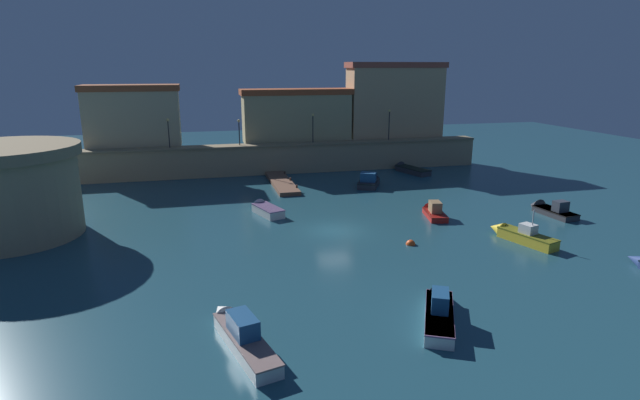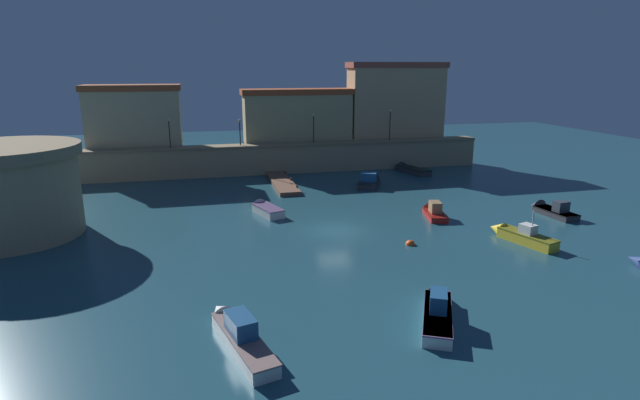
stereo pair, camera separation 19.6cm
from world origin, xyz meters
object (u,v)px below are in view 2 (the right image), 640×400
(moored_boat_3, at_px, (433,211))
(moored_boat_6, at_px, (408,169))
(moored_boat_4, at_px, (520,235))
(moored_boat_2, at_px, (265,209))
(moored_boat_7, at_px, (370,181))
(quay_lamp_1, at_px, (240,128))
(moored_boat_8, at_px, (237,332))
(quay_lamp_2, at_px, (314,123))
(moored_boat_0, at_px, (438,308))
(moored_boat_1, at_px, (549,210))
(quay_lamp_0, at_px, (169,128))
(mooring_buoy_0, at_px, (410,245))
(fortress_tower, at_px, (7,191))
(quay_lamp_3, at_px, (390,120))

(moored_boat_3, xyz_separation_m, moored_boat_6, (5.32, 17.73, -0.03))
(moored_boat_4, bearing_deg, moored_boat_6, -22.15)
(moored_boat_2, relative_size, moored_boat_7, 0.96)
(quay_lamp_1, bearing_deg, moored_boat_8, -95.27)
(quay_lamp_2, xyz_separation_m, moored_boat_8, (-12.26, -37.72, -5.30))
(moored_boat_4, distance_m, moored_boat_6, 25.36)
(moored_boat_0, height_order, moored_boat_1, moored_boat_0)
(moored_boat_0, height_order, moored_boat_3, moored_boat_0)
(quay_lamp_0, bearing_deg, moored_boat_2, -63.52)
(quay_lamp_0, xyz_separation_m, moored_boat_3, (22.34, -20.97, -5.32))
(quay_lamp_2, xyz_separation_m, moored_boat_7, (4.18, -8.91, -5.33))
(mooring_buoy_0, bearing_deg, moored_boat_4, -8.39)
(moored_boat_2, bearing_deg, moored_boat_0, 177.55)
(moored_boat_4, bearing_deg, fortress_tower, 57.32)
(moored_boat_2, xyz_separation_m, mooring_buoy_0, (9.10, -10.50, -0.39))
(moored_boat_1, xyz_separation_m, moored_boat_4, (-6.83, -5.64, 0.11))
(moored_boat_1, height_order, moored_boat_6, moored_boat_1)
(quay_lamp_0, bearing_deg, moored_boat_6, -6.69)
(quay_lamp_3, bearing_deg, mooring_buoy_0, -108.00)
(moored_boat_4, relative_size, moored_boat_7, 1.15)
(moored_boat_0, distance_m, moored_boat_6, 36.77)
(moored_boat_3, relative_size, moored_boat_8, 0.63)
(quay_lamp_1, height_order, quay_lamp_3, quay_lamp_3)
(fortress_tower, relative_size, mooring_buoy_0, 15.66)
(quay_lamp_0, height_order, quay_lamp_1, quay_lamp_0)
(moored_boat_2, bearing_deg, moored_boat_8, 150.23)
(moored_boat_8, relative_size, mooring_buoy_0, 10.31)
(moored_boat_3, bearing_deg, quay_lamp_2, 27.37)
(quay_lamp_0, distance_m, moored_boat_0, 40.63)
(moored_boat_2, xyz_separation_m, moored_boat_7, (12.43, 7.91, 0.09))
(quay_lamp_0, distance_m, mooring_buoy_0, 32.94)
(quay_lamp_0, distance_m, moored_boat_8, 38.33)
(fortress_tower, relative_size, moored_boat_2, 2.28)
(quay_lamp_0, xyz_separation_m, moored_boat_8, (4.38, -37.72, -5.19))
(fortress_tower, relative_size, moored_boat_7, 2.18)
(fortress_tower, bearing_deg, moored_boat_4, -15.34)
(moored_boat_3, relative_size, moored_boat_7, 0.91)
(moored_boat_1, distance_m, moored_boat_2, 24.73)
(quay_lamp_0, xyz_separation_m, quay_lamp_1, (7.85, 0.00, -0.17))
(quay_lamp_2, relative_size, quay_lamp_3, 0.92)
(mooring_buoy_0, bearing_deg, moored_boat_6, 67.10)
(moored_boat_6, distance_m, moored_boat_7, 8.89)
(moored_boat_6, bearing_deg, quay_lamp_0, 65.81)
(quay_lamp_2, relative_size, moored_boat_6, 0.56)
(moored_boat_3, bearing_deg, moored_boat_2, 85.58)
(moored_boat_2, height_order, moored_boat_7, moored_boat_7)
(moored_boat_3, bearing_deg, moored_boat_7, 19.39)
(quay_lamp_2, xyz_separation_m, quay_lamp_3, (9.73, -0.00, 0.18))
(moored_boat_4, bearing_deg, moored_boat_1, -67.78)
(moored_boat_4, bearing_deg, moored_boat_3, 5.59)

